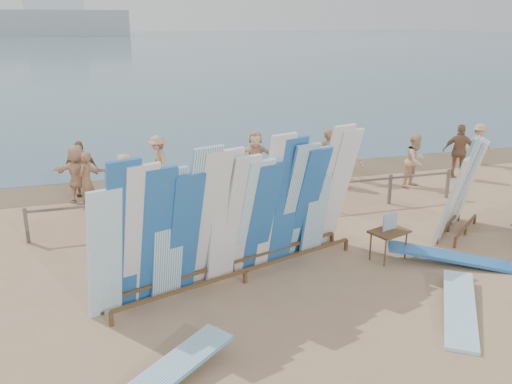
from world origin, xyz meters
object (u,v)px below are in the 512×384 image
object	(u,v)px
beachgoer_5	(255,156)
beachgoer_1	(86,180)
vendor_table	(388,244)
side_surfboard_rack	(461,190)
beachgoer_4	(280,164)
beach_chair_left	(258,194)
beachgoer_3	(158,161)
beachgoer_0	(127,187)
beachgoer_2	(214,178)
beachgoer_extra_0	(479,144)
beachgoer_9	(353,154)
main_surfboard_rack	(238,217)
beachgoer_7	(327,157)
beachgoer_11	(78,174)
beachgoer_10	(460,151)
beachgoer_8	(415,161)
beachgoer_6	(291,167)
beachgoer_extra_1	(81,169)
beach_chair_right	(301,194)
flat_board_b	(459,313)
flat_board_d	(448,264)
stroller	(287,186)

from	to	relation	value
beachgoer_5	beachgoer_1	size ratio (longest dim) A/B	1.03
vendor_table	beachgoer_5	distance (m)	7.03
side_surfboard_rack	beachgoer_4	bearing A→B (deg)	82.37
beach_chair_left	vendor_table	bearing A→B (deg)	-70.09
beachgoer_3	beachgoer_0	size ratio (longest dim) A/B	0.92
beachgoer_2	beachgoer_extra_0	bearing A→B (deg)	80.38
beachgoer_5	beachgoer_9	bearing A→B (deg)	3.47
main_surfboard_rack	beachgoer_5	bearing A→B (deg)	52.24
beachgoer_0	beachgoer_7	distance (m)	6.65
beachgoer_11	beachgoer_2	size ratio (longest dim) A/B	1.12
beachgoer_10	beachgoer_4	bearing A→B (deg)	29.50
beachgoer_8	beachgoer_6	world-z (taller)	beachgoer_8
beach_chair_left	beachgoer_extra_1	distance (m)	5.54
beachgoer_8	beachgoer_3	size ratio (longest dim) A/B	1.03
beachgoer_2	beachgoer_7	distance (m)	4.04
beachgoer_11	beachgoer_1	size ratio (longest dim) A/B	1.07
beach_chair_right	side_surfboard_rack	bearing A→B (deg)	-83.38
beachgoer_0	beachgoer_extra_0	distance (m)	13.25
beachgoer_extra_1	beachgoer_2	world-z (taller)	beachgoer_extra_1
side_surfboard_rack	beachgoer_7	distance (m)	5.18
side_surfboard_rack	beachgoer_8	size ratio (longest dim) A/B	1.52
side_surfboard_rack	beachgoer_11	size ratio (longest dim) A/B	1.50
flat_board_b	beach_chair_left	bearing A→B (deg)	138.19
beachgoer_7	beachgoer_9	bearing A→B (deg)	-179.96
vendor_table	beachgoer_extra_0	world-z (taller)	beachgoer_extra_0
vendor_table	beachgoer_2	world-z (taller)	beachgoer_2
beachgoer_7	flat_board_d	bearing A→B (deg)	78.08
beachgoer_extra_1	beachgoer_4	xyz separation A→B (m)	(6.13, -1.07, -0.06)
flat_board_b	beachgoer_8	world-z (taller)	beachgoer_8
beach_chair_right	beachgoer_extra_0	size ratio (longest dim) A/B	0.52
side_surfboard_rack	beachgoer_6	world-z (taller)	side_surfboard_rack
beachgoer_7	vendor_table	bearing A→B (deg)	66.83
beachgoer_5	beachgoer_8	size ratio (longest dim) A/B	0.98
beachgoer_10	beachgoer_9	bearing A→B (deg)	22.52
beachgoer_3	beachgoer_1	distance (m)	2.72
beachgoer_9	beachgoer_10	distance (m)	3.71
side_surfboard_rack	flat_board_d	world-z (taller)	side_surfboard_rack
stroller	beachgoer_6	xyz separation A→B (m)	(0.47, 0.95, 0.30)
stroller	beachgoer_1	world-z (taller)	beachgoer_1
beachgoer_5	beachgoer_10	size ratio (longest dim) A/B	0.92
beachgoer_9	vendor_table	bearing A→B (deg)	155.92
beachgoer_11	beachgoer_6	size ratio (longest dim) A/B	1.15
vendor_table	beachgoer_9	world-z (taller)	beachgoer_9
beachgoer_extra_1	side_surfboard_rack	bearing A→B (deg)	-24.49
beachgoer_7	beachgoer_6	world-z (taller)	beachgoer_7
main_surfboard_rack	beachgoer_0	bearing A→B (deg)	95.90
side_surfboard_rack	flat_board_b	bearing A→B (deg)	-164.38
flat_board_d	beachgoer_4	distance (m)	6.81
flat_board_b	beachgoer_extra_0	distance (m)	11.88
beachgoer_extra_1	beachgoer_1	size ratio (longest dim) A/B	1.04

